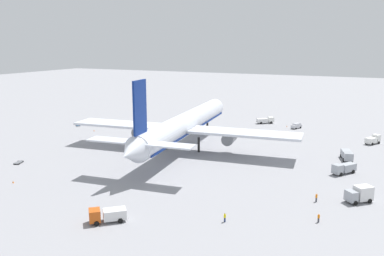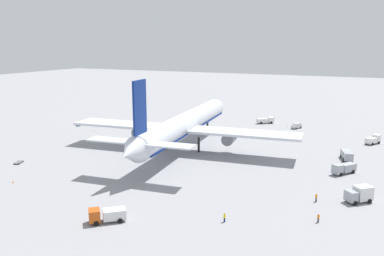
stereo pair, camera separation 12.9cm
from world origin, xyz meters
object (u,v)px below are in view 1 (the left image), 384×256
at_px(service_truck_1, 266,120).
at_px(service_truck_4, 373,140).
at_px(service_van, 296,126).
at_px(traffic_cone_3, 287,126).
at_px(airliner, 184,125).
at_px(service_truck_5, 347,155).
at_px(baggage_cart_0, 78,125).
at_px(ground_worker_1, 225,217).
at_px(ground_worker_2, 319,218).
at_px(traffic_cone_0, 201,119).
at_px(traffic_cone_2, 13,182).
at_px(baggage_cart_1, 19,162).
at_px(traffic_cone_1, 94,130).
at_px(ground_worker_0, 316,198).
at_px(service_truck_0, 107,215).
at_px(service_truck_2, 344,168).
at_px(service_truck_3, 360,194).

height_order(service_truck_1, service_truck_4, service_truck_4).
relative_size(service_van, traffic_cone_3, 8.81).
bearing_deg(airliner, service_truck_5, -79.28).
bearing_deg(baggage_cart_0, ground_worker_1, -124.60).
height_order(ground_worker_2, traffic_cone_0, ground_worker_2).
relative_size(service_truck_4, baggage_cart_0, 2.11).
bearing_deg(service_truck_4, traffic_cone_0, 78.05).
relative_size(service_truck_4, traffic_cone_2, 10.33).
bearing_deg(ground_worker_1, service_van, 2.43).
height_order(service_truck_5, traffic_cone_2, service_truck_5).
bearing_deg(ground_worker_2, ground_worker_1, 114.40).
xyz_separation_m(service_truck_1, service_van, (-4.70, -12.99, -0.25)).
bearing_deg(baggage_cart_1, service_truck_5, -62.79).
relative_size(traffic_cone_1, traffic_cone_3, 1.00).
height_order(service_truck_1, ground_worker_0, service_truck_1).
xyz_separation_m(service_truck_5, ground_worker_2, (-43.86, 1.42, -0.57)).
bearing_deg(airliner, traffic_cone_3, -24.94).
distance_m(ground_worker_0, traffic_cone_0, 89.90).
distance_m(service_truck_0, traffic_cone_0, 98.36).
xyz_separation_m(airliner, baggage_cart_0, (13.76, 52.39, -7.17)).
height_order(service_truck_0, baggage_cart_0, service_truck_0).
bearing_deg(service_van, traffic_cone_0, 89.66).
distance_m(service_truck_0, traffic_cone_1, 77.87).
xyz_separation_m(service_truck_0, traffic_cone_1, (59.47, 50.25, -1.09)).
height_order(service_van, ground_worker_1, service_van).
relative_size(baggage_cart_0, traffic_cone_3, 4.89).
relative_size(service_truck_2, service_truck_3, 1.19).
distance_m(service_truck_5, ground_worker_0, 34.44).
xyz_separation_m(ground_worker_0, ground_worker_1, (-16.44, 13.42, -0.05)).
xyz_separation_m(airliner, traffic_cone_3, (45.59, -21.20, -7.16)).
relative_size(service_truck_2, service_van, 1.37).
distance_m(service_truck_2, ground_worker_1, 41.21).
bearing_deg(service_truck_5, traffic_cone_1, 90.01).
relative_size(airliner, service_truck_3, 13.70).
relative_size(service_truck_1, traffic_cone_1, 12.09).
distance_m(service_truck_4, traffic_cone_0, 66.84).
xyz_separation_m(service_truck_5, baggage_cart_0, (5.20, 97.62, -1.13)).
relative_size(service_truck_0, traffic_cone_3, 11.71).
bearing_deg(baggage_cart_0, airliner, -104.71).
xyz_separation_m(service_truck_0, ground_worker_0, (25.20, -32.37, -0.47)).
distance_m(service_truck_1, traffic_cone_0, 26.42).
distance_m(service_truck_1, baggage_cart_1, 92.67).
xyz_separation_m(service_truck_3, traffic_cone_1, (30.66, 90.47, -1.44)).
xyz_separation_m(service_truck_1, baggage_cart_0, (-35.23, 64.39, -1.02)).
relative_size(baggage_cart_1, traffic_cone_0, 6.36).
bearing_deg(baggage_cart_1, traffic_cone_3, -35.16).
relative_size(ground_worker_1, traffic_cone_1, 3.03).
distance_m(airliner, service_truck_1, 50.81).
relative_size(service_truck_1, service_van, 1.37).
bearing_deg(traffic_cone_1, traffic_cone_3, -59.03).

